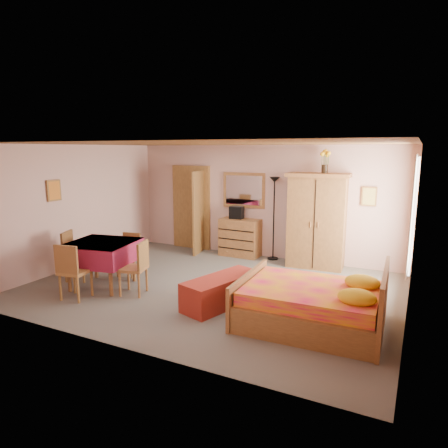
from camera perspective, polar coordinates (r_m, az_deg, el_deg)
The scene contains 23 objects.
floor at distance 7.42m, azimuth -1.75°, elevation -9.08°, with size 6.50×6.50×0.00m, color #67635B.
ceiling at distance 6.99m, azimuth -1.87°, elevation 11.42°, with size 6.50×6.50×0.00m, color brown.
wall_back at distance 9.34m, azimuth 5.48°, elevation 3.19°, with size 6.50×0.10×2.60m, color #CB9E93.
wall_front at distance 5.07m, azimuth -15.31°, elevation -3.47°, with size 6.50×0.10×2.60m, color #CB9E93.
wall_left at distance 9.07m, azimuth -20.21°, elevation 2.36°, with size 0.10×5.00×2.60m, color #CB9E93.
wall_right at distance 6.27m, azimuth 25.39°, elevation -1.48°, with size 0.10×5.00×2.60m, color #CB9E93.
doorway at distance 10.18m, azimuth -4.64°, elevation 2.25°, with size 1.06×0.12×2.15m, color #9E6B35.
window at distance 7.43m, azimuth 25.41°, elevation 1.45°, with size 0.08×1.40×1.95m, color white.
picture_left at distance 8.61m, azimuth -23.14°, elevation 4.43°, with size 0.04×0.32×0.42m, color orange.
picture_back at distance 8.73m, azimuth 20.02°, elevation 3.72°, with size 0.30×0.04×0.40m, color #D8BF59.
chest_of_drawers at distance 9.46m, azimuth 2.31°, elevation -1.95°, with size 0.94×0.47×0.89m, color #9C6334.
wall_mirror at distance 9.47m, azimuth 2.89°, elevation 4.85°, with size 1.05×0.06×0.83m, color white.
stereo at distance 9.42m, azimuth 1.82°, elevation 1.66°, with size 0.31×0.23×0.29m, color black.
floor_lamp at distance 9.13m, azimuth 7.12°, elevation 0.75°, with size 0.24×0.24×1.90m, color black.
wardrobe at distance 8.68m, azimuth 13.10°, elevation 0.43°, with size 1.28×0.66×2.01m, color #925F31.
sunflower_vase at distance 8.57m, azimuth 14.24°, elevation 8.67°, with size 0.19×0.19×0.49m, color yellow.
bed at distance 5.94m, azimuth 12.35°, elevation -9.66°, with size 2.02×1.59×0.94m, color #DF1551.
bench at distance 6.58m, azimuth -0.31°, elevation -9.52°, with size 0.52×1.41×0.47m, color maroon.
dining_table at distance 7.71m, azimuth -16.97°, elevation -5.52°, with size 1.15×1.15×0.84m, color maroon.
chair_south at distance 7.23m, azimuth -20.48°, elevation -6.27°, with size 0.44×0.44×0.97m, color #AC753A.
chair_north at distance 8.22m, azimuth -13.54°, elevation -4.33°, with size 0.38×0.38×0.85m, color #A26937.
chair_west at distance 8.23m, azimuth -20.15°, elevation -4.28°, with size 0.43×0.43×0.96m, color #A67038.
chair_east at distance 7.15m, azimuth -12.88°, elevation -6.12°, with size 0.43×0.43×0.95m, color #AA6D39.
Camera 1 is at (3.31, -6.15, 2.50)m, focal length 32.00 mm.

